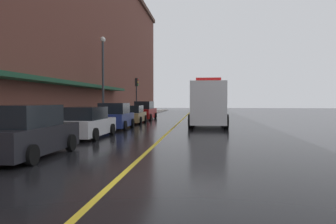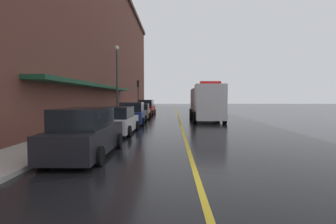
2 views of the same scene
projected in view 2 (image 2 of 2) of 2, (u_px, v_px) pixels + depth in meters
ground_plane at (178, 115)px, 31.73m from camera, size 112.00×112.00×0.00m
sidewalk_left at (127, 115)px, 31.82m from camera, size 2.40×70.00×0.15m
lane_center_stripe at (178, 115)px, 31.73m from camera, size 0.16×70.00×0.01m
brick_building_left at (74, 41)px, 30.43m from camera, size 10.63×64.00×17.37m
parked_car_0 at (86, 134)px, 9.71m from camera, size 2.05×4.75×1.80m
parked_car_1 at (117, 121)px, 15.75m from camera, size 2.13×4.66×1.62m
parked_car_2 at (132, 114)px, 21.15m from camera, size 2.17×4.23×1.78m
parked_car_3 at (141, 111)px, 26.90m from camera, size 2.19×4.73×1.53m
parked_car_4 at (147, 108)px, 32.67m from camera, size 2.04×4.80×1.87m
box_truck at (206, 103)px, 24.74m from camera, size 2.85×8.29×3.50m
parking_meter_0 at (115, 111)px, 21.53m from camera, size 0.14×0.18×1.33m
parking_meter_1 at (126, 108)px, 26.24m from camera, size 0.14×0.18×1.33m
street_lamp_left at (117, 74)px, 25.05m from camera, size 0.44×0.44×6.94m
traffic_light_near at (138, 90)px, 35.52m from camera, size 0.38×0.36×4.30m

